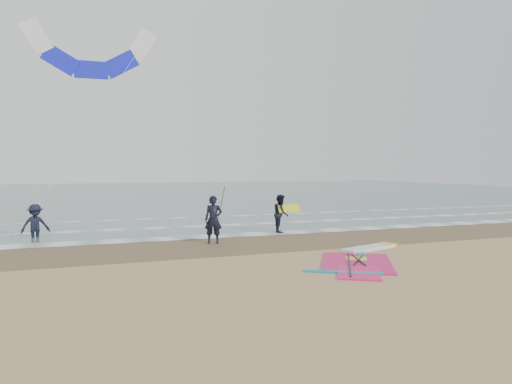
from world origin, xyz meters
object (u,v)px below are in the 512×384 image
object	(u,v)px
person_wading	(35,217)
surf_kite	(91,56)
person_standing	(213,220)
person_walking	(281,214)
windsurf_rig	(362,258)

from	to	relation	value
person_wading	surf_kite	distance (m)	9.85
person_standing	surf_kite	size ratio (longest dim) A/B	0.20
person_walking	surf_kite	world-z (taller)	surf_kite
person_wading	person_standing	bearing A→B (deg)	-46.66
person_walking	person_wading	world-z (taller)	person_wading
person_walking	person_wading	xyz separation A→B (m)	(-11.07, 2.06, 0.01)
person_wading	surf_kite	world-z (taller)	surf_kite
person_standing	person_wading	world-z (taller)	person_standing
person_walking	surf_kite	bearing A→B (deg)	74.75
person_standing	person_wading	bearing A→B (deg)	171.30
person_wading	surf_kite	xyz separation A→B (m)	(2.49, 4.51, 8.39)
windsurf_rig	person_walking	bearing A→B (deg)	90.80
person_standing	person_wading	size ratio (longest dim) A/B	1.06
windsurf_rig	person_standing	bearing A→B (deg)	128.90
person_standing	person_walking	distance (m)	4.39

